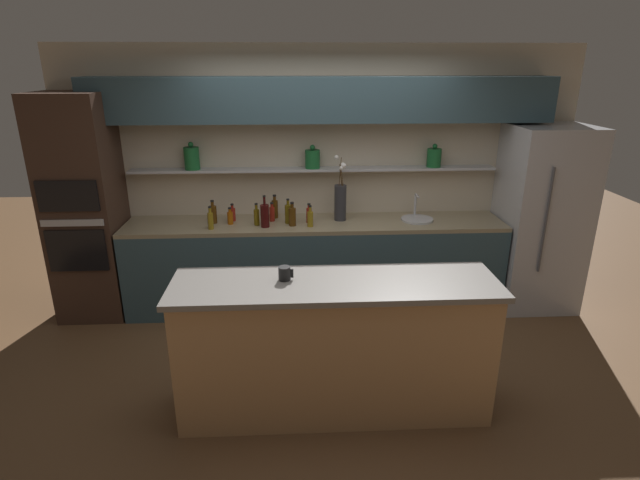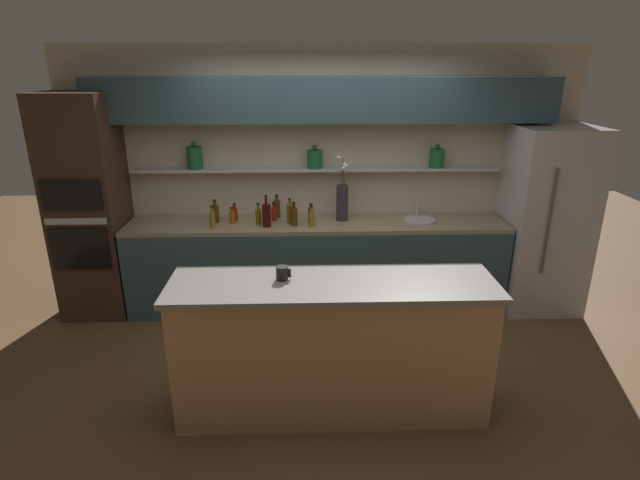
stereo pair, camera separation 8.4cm
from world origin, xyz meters
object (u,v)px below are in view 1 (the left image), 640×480
Objects in this scene: bottle_oil_0 at (211,220)px; bottle_spirit_4 at (275,208)px; oven_tower at (85,209)px; bottle_sauce_7 at (230,217)px; bottle_spirit_8 at (213,214)px; coffee_mug at (285,273)px; bottle_oil_10 at (257,216)px; bottle_spirit_11 at (292,216)px; bottle_oil_5 at (288,213)px; bottle_sauce_9 at (309,215)px; sink_fixture at (417,218)px; bottle_sauce_2 at (272,213)px; bottle_sauce_6 at (233,214)px; bottle_oil_3 at (310,218)px; bottle_wine_1 at (265,215)px; refrigerator at (540,219)px; flower_vase at (340,200)px.

bottle_spirit_4 is at bearing 29.52° from bottle_oil_0.
oven_tower is 1.39m from bottle_sauce_7.
bottle_spirit_8 reaches higher than bottle_sauce_7.
bottle_spirit_8 is (1.21, 0.02, -0.07)m from oven_tower.
coffee_mug is at bearing -63.31° from bottle_oil_0.
bottle_spirit_11 is at bearing -6.10° from bottle_oil_10.
oven_tower is 1.95m from bottle_oil_5.
bottle_sauce_9 is at bearing 9.44° from bottle_oil_0.
bottle_sauce_7 is 0.62m from bottle_spirit_11.
sink_fixture is 1.43× the size of bottle_oil_0.
bottle_oil_0 is 0.93× the size of bottle_spirit_4.
oven_tower is 1.23m from bottle_oil_0.
bottle_sauce_7 is at bearing 109.32° from coffee_mug.
bottle_oil_10 is (-0.14, -0.12, 0.01)m from bottle_sauce_2.
bottle_sauce_6 is (-0.39, 0.03, -0.01)m from bottle_sauce_2.
bottle_spirit_4 is at bearing 138.53° from bottle_oil_3.
bottle_spirit_4 reaches higher than bottle_spirit_8.
bottle_wine_1 is 0.44m from bottle_oil_3.
bottle_oil_0 is 1.15× the size of bottle_sauce_9.
bottle_spirit_4 is at bearing 23.59° from bottle_sauce_7.
bottle_oil_10 is at bearing -2.15° from oven_tower.
bottle_spirit_11 is at bearing 5.13° from bottle_oil_0.
bottle_spirit_8 is at bearing 177.96° from bottle_sauce_9.
bottle_sauce_2 is 1.09× the size of bottle_sauce_6.
bottle_oil_3 is 0.80m from bottle_sauce_6.
bottle_sauce_2 is at bearing 1.92° from oven_tower.
bottle_sauce_9 is 0.89× the size of bottle_oil_10.
bottle_oil_0 is 0.19m from bottle_spirit_8.
bottle_oil_3 reaches higher than coffee_mug.
bottle_oil_3 is at bearing 1.78° from bottle_oil_0.
refrigerator is 3.01m from coffee_mug.
bottle_sauce_7 is (-0.35, 0.11, -0.05)m from bottle_wine_1.
bottle_wine_1 is at bearing -178.13° from refrigerator.
bottle_oil_3 is 0.18m from bottle_spirit_11.
bottle_oil_3 is (-0.31, -0.19, -0.12)m from flower_vase.
coffee_mug is (-0.22, -1.60, 0.07)m from bottle_sauce_9.
sink_fixture reaches higher than bottle_spirit_4.
coffee_mug is at bearing -85.97° from bottle_spirit_4.
bottle_spirit_4 is at bearing 11.09° from bottle_sauce_6.
bottle_sauce_6 is (1.40, 0.09, -0.10)m from oven_tower.
bottle_oil_0 is (-2.03, -0.18, 0.07)m from sink_fixture.
flower_vase reaches higher than bottle_oil_3.
bottle_sauce_2 is 1.87× the size of coffee_mug.
flower_vase is 0.80m from sink_fixture.
coffee_mug is (0.21, -1.48, 0.03)m from bottle_wine_1.
flower_vase is 0.54m from bottle_oil_5.
flower_vase is 3.35× the size of bottle_sauce_9.
bottle_oil_5 is 1.06× the size of bottle_spirit_11.
refrigerator is 0.85× the size of oven_tower.
oven_tower is (-4.50, 0.04, 0.16)m from refrigerator.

